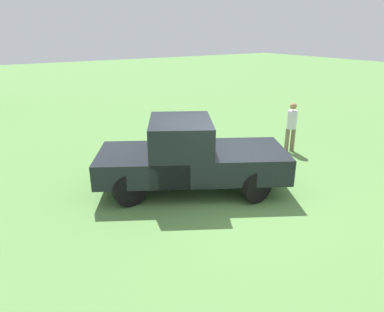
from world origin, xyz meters
The scene contains 3 objects.
ground_plane centered at (0.00, 0.00, 0.00)m, with size 80.00×80.00×0.00m, color #5B8C47.
pickup_truck centered at (-0.44, 0.85, 0.95)m, with size 4.94×3.87×1.83m.
person_bystander centered at (3.96, 1.45, 0.93)m, with size 0.42×0.42×1.65m.
Camera 1 is at (-4.56, -5.85, 3.85)m, focal length 31.60 mm.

